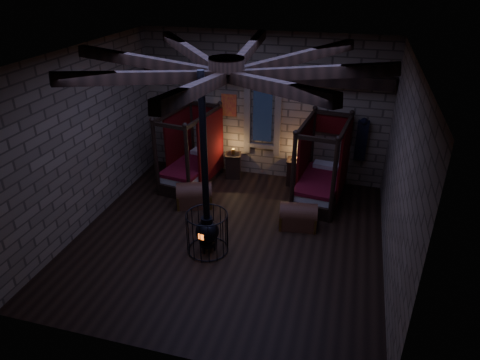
% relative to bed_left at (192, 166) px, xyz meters
% --- Properties ---
extents(room, '(7.02, 7.02, 4.29)m').
position_rel_bed_left_xyz_m(room, '(1.83, -2.35, 3.21)').
color(room, black).
rests_on(room, ground).
extents(bed_left, '(1.38, 2.19, 2.15)m').
position_rel_bed_left_xyz_m(bed_left, '(0.00, 0.00, 0.00)').
color(bed_left, black).
rests_on(bed_left, ground).
extents(bed_right, '(1.34, 2.21, 2.20)m').
position_rel_bed_left_xyz_m(bed_right, '(3.69, -0.01, 0.01)').
color(bed_right, black).
rests_on(bed_right, ground).
extents(trunk_left, '(1.05, 0.85, 0.67)m').
position_rel_bed_left_xyz_m(trunk_left, '(0.53, -1.26, -0.23)').
color(trunk_left, '#562D1B').
rests_on(trunk_left, ground).
extents(trunk_right, '(0.95, 0.67, 0.65)m').
position_rel_bed_left_xyz_m(trunk_right, '(3.32, -1.57, -0.24)').
color(trunk_right, '#562D1B').
rests_on(trunk_right, ground).
extents(nightstand_left, '(0.54, 0.53, 0.91)m').
position_rel_bed_left_xyz_m(nightstand_left, '(1.05, 0.63, -0.15)').
color(nightstand_left, black).
rests_on(nightstand_left, ground).
extents(nightstand_right, '(0.51, 0.49, 0.84)m').
position_rel_bed_left_xyz_m(nightstand_right, '(2.89, 0.66, -0.14)').
color(nightstand_right, black).
rests_on(nightstand_right, ground).
extents(stove, '(0.93, 0.93, 4.05)m').
position_rel_bed_left_xyz_m(stove, '(1.52, -3.05, 0.06)').
color(stove, black).
rests_on(stove, ground).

